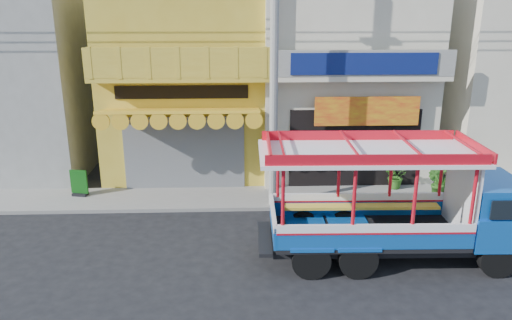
{
  "coord_description": "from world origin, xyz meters",
  "views": [
    {
      "loc": [
        -2.12,
        -11.86,
        6.4
      ],
      "look_at": [
        -1.58,
        2.5,
        1.89
      ],
      "focal_mm": 35.0,
      "sensor_mm": 36.0,
      "label": 1
    }
  ],
  "objects": [
    {
      "name": "utility_pole",
      "position": [
        -0.85,
        3.3,
        5.03
      ],
      "size": [
        28.0,
        0.26,
        9.0
      ],
      "color": "gray",
      "rests_on": "ground"
    },
    {
      "name": "filler_building_left",
      "position": [
        -11.0,
        8.0,
        3.8
      ],
      "size": [
        6.0,
        6.0,
        7.6
      ],
      "primitive_type": "cube",
      "color": "gray",
      "rests_on": "ground"
    },
    {
      "name": "potted_plant_b",
      "position": [
        4.57,
        3.78,
        0.6
      ],
      "size": [
        0.66,
        0.62,
        0.95
      ],
      "primitive_type": "imported",
      "rotation": [
        0.0,
        0.0,
        2.64
      ],
      "color": "#2C601B",
      "rests_on": "sidewalk"
    },
    {
      "name": "potted_plant_a",
      "position": [
        3.47,
        4.64,
        0.56
      ],
      "size": [
        1.0,
        0.94,
        0.87
      ],
      "primitive_type": "imported",
      "rotation": [
        0.0,
        0.0,
        0.42
      ],
      "color": "#2C601B",
      "rests_on": "sidewalk"
    },
    {
      "name": "sidewalk",
      "position": [
        0.0,
        4.0,
        0.06
      ],
      "size": [
        30.0,
        2.0,
        0.12
      ],
      "primitive_type": "cube",
      "color": "slate",
      "rests_on": "ground"
    },
    {
      "name": "shophouse_left",
      "position": [
        -4.0,
        7.96,
        4.11
      ],
      "size": [
        6.0,
        7.5,
        8.24
      ],
      "color": "gold",
      "rests_on": "ground"
    },
    {
      "name": "party_pilaster",
      "position": [
        -1.0,
        4.85,
        4.0
      ],
      "size": [
        0.35,
        0.3,
        8.0
      ],
      "primitive_type": "cube",
      "color": "beige",
      "rests_on": "ground"
    },
    {
      "name": "ground",
      "position": [
        0.0,
        0.0,
        0.0
      ],
      "size": [
        90.0,
        90.0,
        0.0
      ],
      "primitive_type": "plane",
      "color": "black",
      "rests_on": "ground"
    },
    {
      "name": "shophouse_right",
      "position": [
        2.0,
        7.96,
        4.11
      ],
      "size": [
        6.0,
        6.75,
        8.24
      ],
      "color": "beige",
      "rests_on": "ground"
    },
    {
      "name": "songthaew_truck",
      "position": [
        2.39,
        -0.3,
        1.54
      ],
      "size": [
        6.89,
        2.44,
        3.19
      ],
      "color": "black",
      "rests_on": "ground"
    },
    {
      "name": "potted_plant_c",
      "position": [
        4.99,
        4.27,
        0.55
      ],
      "size": [
        0.59,
        0.59,
        0.86
      ],
      "primitive_type": "imported",
      "rotation": [
        0.0,
        0.0,
        4.43
      ],
      "color": "#2C601B",
      "rests_on": "sidewalk"
    },
    {
      "name": "green_sign",
      "position": [
        -7.54,
        4.3,
        0.5
      ],
      "size": [
        0.6,
        0.36,
        0.91
      ],
      "color": "black",
      "rests_on": "sidewalk"
    }
  ]
}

